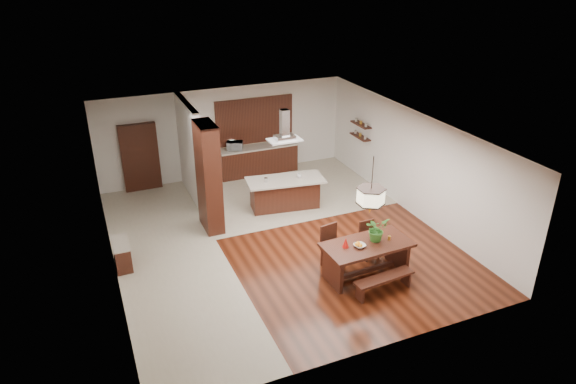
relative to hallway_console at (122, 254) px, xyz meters
name	(u,v)px	position (x,y,z in m)	size (l,w,h in m)	color
room_shell	(277,164)	(3.81, -0.20, 1.75)	(9.00, 9.04, 2.92)	#37140A
tile_hallway	(171,260)	(1.06, -0.20, -0.31)	(2.50, 9.00, 0.01)	#B4AC96
tile_kitchen	(285,192)	(5.06, 2.30, -0.31)	(5.50, 4.00, 0.01)	#B4AC96
soffit_band	(276,131)	(3.81, -0.20, 2.57)	(8.00, 9.00, 0.02)	#422710
partition_pier	(209,178)	(2.41, 1.00, 1.14)	(0.45, 1.00, 2.90)	black
partition_stub	(190,151)	(2.41, 3.10, 1.14)	(0.18, 2.40, 2.90)	silver
hallway_console	(122,254)	(0.00, 0.00, 0.00)	(0.37, 0.88, 0.63)	black
hallway_doorway	(140,157)	(1.11, 4.20, 0.74)	(1.10, 0.20, 2.10)	black
rear_counter	(258,160)	(4.81, 4.00, 0.16)	(2.60, 0.62, 0.95)	black
kitchen_window	(254,120)	(4.81, 4.26, 1.44)	(2.60, 0.08, 1.50)	#9B5D2E
shelf_lower	(360,137)	(7.68, 2.40, 1.08)	(0.26, 0.90, 0.04)	black
shelf_upper	(361,125)	(7.68, 2.40, 1.49)	(0.26, 0.90, 0.04)	black
dining_table	(367,252)	(5.03, -2.53, 0.29)	(2.03, 1.07, 0.83)	black
dining_bench	(384,284)	(5.06, -3.25, -0.12)	(1.41, 0.31, 0.40)	black
dining_chair_left	(334,248)	(4.51, -1.95, 0.20)	(0.46, 0.46, 1.04)	black
dining_chair_right	(370,240)	(5.51, -1.91, 0.14)	(0.40, 0.40, 0.91)	black
pendant_lantern	(372,185)	(5.03, -2.53, 1.93)	(0.64, 0.64, 1.31)	beige
foliage_plant	(376,229)	(5.28, -2.48, 0.79)	(0.50, 0.43, 0.56)	#327326
fruit_bowl	(360,246)	(4.80, -2.59, 0.54)	(0.26, 0.26, 0.06)	beige
napkin_cone	(346,243)	(4.52, -2.48, 0.63)	(0.14, 0.14, 0.23)	red
gold_ornament	(389,238)	(5.57, -2.58, 0.56)	(0.07, 0.07, 0.09)	gold
kitchen_island	(285,193)	(4.66, 1.33, 0.15)	(2.29, 1.25, 0.90)	black
range_hood	(285,125)	(4.66, 1.34, 2.15)	(0.90, 0.55, 0.87)	silver
island_cup	(299,176)	(5.06, 1.25, 0.64)	(0.14, 0.14, 0.11)	silver
microwave	(235,146)	(4.03, 3.97, 0.77)	(0.50, 0.34, 0.28)	#B2B6BA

